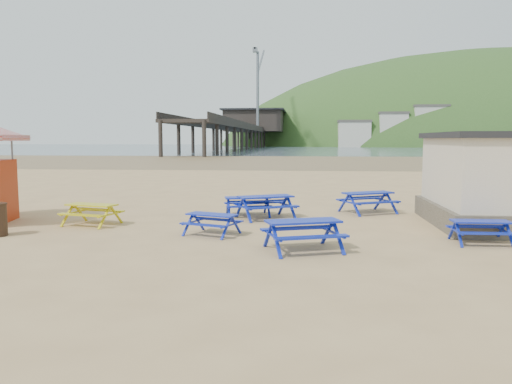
# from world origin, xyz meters

# --- Properties ---
(ground) EXTENTS (400.00, 400.00, 0.00)m
(ground) POSITION_xyz_m (0.00, 0.00, 0.00)
(ground) COLOR tan
(ground) RESTS_ON ground
(wet_sand) EXTENTS (400.00, 400.00, 0.00)m
(wet_sand) POSITION_xyz_m (0.00, 55.00, 0.00)
(wet_sand) COLOR olive
(wet_sand) RESTS_ON ground
(sea) EXTENTS (400.00, 400.00, 0.00)m
(sea) POSITION_xyz_m (0.00, 170.00, 0.01)
(sea) COLOR #445662
(sea) RESTS_ON ground
(picnic_table_blue_a) EXTENTS (2.51, 2.34, 0.84)m
(picnic_table_blue_a) POSITION_xyz_m (1.00, 1.69, 0.42)
(picnic_table_blue_a) COLOR #180D99
(picnic_table_blue_a) RESTS_ON ground
(picnic_table_blue_b) EXTENTS (1.99, 1.75, 0.72)m
(picnic_table_blue_b) POSITION_xyz_m (0.27, 2.28, 0.36)
(picnic_table_blue_b) COLOR #180D99
(picnic_table_blue_b) RESTS_ON ground
(picnic_table_blue_c) EXTENTS (2.49, 2.32, 0.83)m
(picnic_table_blue_c) POSITION_xyz_m (4.93, 3.47, 0.42)
(picnic_table_blue_c) COLOR #180D99
(picnic_table_blue_c) RESTS_ON ground
(picnic_table_blue_d) EXTENTS (1.88, 1.70, 0.65)m
(picnic_table_blue_d) POSITION_xyz_m (-0.38, -1.64, 0.32)
(picnic_table_blue_d) COLOR #180D99
(picnic_table_blue_d) RESTS_ON ground
(picnic_table_blue_e) EXTENTS (2.35, 2.12, 0.81)m
(picnic_table_blue_e) POSITION_xyz_m (2.41, -3.58, 0.41)
(picnic_table_blue_e) COLOR #180D99
(picnic_table_blue_e) RESTS_ON ground
(picnic_table_blue_f) EXTENTS (1.58, 1.28, 0.65)m
(picnic_table_blue_f) POSITION_xyz_m (7.35, -2.19, 0.33)
(picnic_table_blue_f) COLOR #180D99
(picnic_table_blue_f) RESTS_ON ground
(picnic_table_yellow) EXTENTS (1.98, 1.73, 0.72)m
(picnic_table_yellow) POSITION_xyz_m (-4.79, -0.31, 0.36)
(picnic_table_yellow) COLOR #D0C50A
(picnic_table_yellow) RESTS_ON ground
(pier) EXTENTS (24.00, 220.00, 39.29)m
(pier) POSITION_xyz_m (-17.99, 178.23, 5.46)
(pier) COLOR black
(pier) RESTS_ON ground
(headland_town) EXTENTS (264.00, 144.00, 108.00)m
(headland_town) POSITION_xyz_m (90.00, 229.68, -9.91)
(headland_town) COLOR #2D4C1E
(headland_town) RESTS_ON ground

